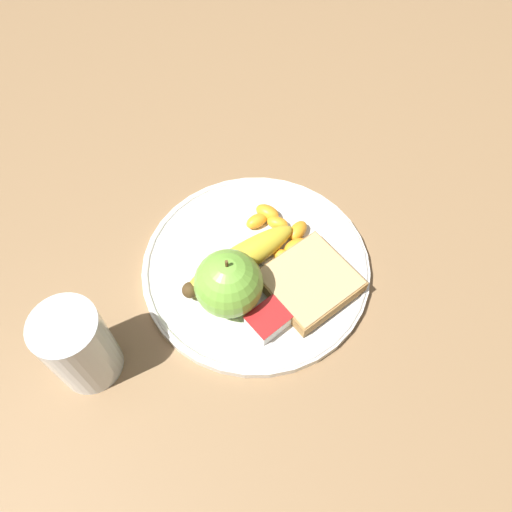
# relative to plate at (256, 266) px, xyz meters

# --- Properties ---
(ground_plane) EXTENTS (3.00, 3.00, 0.00)m
(ground_plane) POSITION_rel_plate_xyz_m (0.00, 0.00, -0.01)
(ground_plane) COLOR olive
(plate) EXTENTS (0.29, 0.29, 0.01)m
(plate) POSITION_rel_plate_xyz_m (0.00, 0.00, 0.00)
(plate) COLOR silver
(plate) RESTS_ON ground_plane
(juice_glass) EXTENTS (0.07, 0.07, 0.11)m
(juice_glass) POSITION_rel_plate_xyz_m (0.22, -0.02, 0.04)
(juice_glass) COLOR silver
(juice_glass) RESTS_ON ground_plane
(apple) EXTENTS (0.08, 0.08, 0.09)m
(apple) POSITION_rel_plate_xyz_m (0.06, 0.02, 0.04)
(apple) COLOR #72B23D
(apple) RESTS_ON plate
(banana) EXTENTS (0.16, 0.05, 0.04)m
(banana) POSITION_rel_plate_xyz_m (0.02, -0.01, 0.02)
(banana) COLOR yellow
(banana) RESTS_ON plate
(bread_slice) EXTENTS (0.10, 0.10, 0.02)m
(bread_slice) POSITION_rel_plate_xyz_m (-0.03, 0.07, 0.02)
(bread_slice) COLOR olive
(bread_slice) RESTS_ON plate
(fork) EXTENTS (0.08, 0.20, 0.00)m
(fork) POSITION_rel_plate_xyz_m (-0.01, -0.01, 0.01)
(fork) COLOR silver
(fork) RESTS_ON plate
(jam_packet) EXTENTS (0.05, 0.04, 0.02)m
(jam_packet) POSITION_rel_plate_xyz_m (0.04, 0.07, 0.01)
(jam_packet) COLOR white
(jam_packet) RESTS_ON plate
(orange_segment_0) EXTENTS (0.03, 0.04, 0.02)m
(orange_segment_0) POSITION_rel_plate_xyz_m (-0.06, -0.05, 0.01)
(orange_segment_0) COLOR orange
(orange_segment_0) RESTS_ON plate
(orange_segment_1) EXTENTS (0.04, 0.03, 0.02)m
(orange_segment_1) POSITION_rel_plate_xyz_m (-0.05, 0.02, 0.01)
(orange_segment_1) COLOR orange
(orange_segment_1) RESTS_ON plate
(orange_segment_2) EXTENTS (0.03, 0.02, 0.02)m
(orange_segment_2) POSITION_rel_plate_xyz_m (-0.04, -0.05, 0.01)
(orange_segment_2) COLOR orange
(orange_segment_2) RESTS_ON plate
(orange_segment_3) EXTENTS (0.03, 0.03, 0.02)m
(orange_segment_3) POSITION_rel_plate_xyz_m (-0.02, -0.01, 0.01)
(orange_segment_3) COLOR orange
(orange_segment_3) RESTS_ON plate
(orange_segment_4) EXTENTS (0.04, 0.03, 0.02)m
(orange_segment_4) POSITION_rel_plate_xyz_m (-0.07, -0.00, 0.01)
(orange_segment_4) COLOR orange
(orange_segment_4) RESTS_ON plate
(orange_segment_5) EXTENTS (0.03, 0.03, 0.01)m
(orange_segment_5) POSITION_rel_plate_xyz_m (-0.03, 0.02, 0.01)
(orange_segment_5) COLOR orange
(orange_segment_5) RESTS_ON plate
(orange_segment_6) EXTENTS (0.03, 0.03, 0.02)m
(orange_segment_6) POSITION_rel_plate_xyz_m (-0.06, -0.03, 0.01)
(orange_segment_6) COLOR orange
(orange_segment_6) RESTS_ON plate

